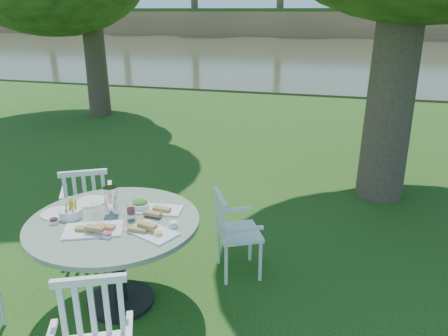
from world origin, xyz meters
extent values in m
plane|color=#12360B|center=(0.00, 0.00, 0.00)|extent=(140.00, 140.00, 0.00)
cylinder|color=black|center=(-0.57, -1.05, 0.02)|extent=(0.56, 0.56, 0.04)
cylinder|color=black|center=(-0.57, -1.05, 0.39)|extent=(0.12, 0.12, 0.71)
cylinder|color=gray|center=(-0.57, -1.05, 0.77)|extent=(1.37, 1.37, 0.04)
cylinder|color=white|center=(0.51, -0.40, 0.20)|extent=(0.03, 0.03, 0.40)
cylinder|color=white|center=(0.35, -0.08, 0.20)|extent=(0.03, 0.03, 0.40)
cylinder|color=white|center=(0.23, -0.55, 0.20)|extent=(0.03, 0.03, 0.40)
cylinder|color=white|center=(0.06, -0.23, 0.20)|extent=(0.03, 0.03, 0.40)
cube|color=white|center=(0.29, -0.32, 0.42)|extent=(0.52, 0.54, 0.04)
cube|color=white|center=(0.13, -0.40, 0.61)|extent=(0.22, 0.38, 0.41)
cylinder|color=white|center=(-1.26, 0.02, 0.22)|extent=(0.04, 0.04, 0.45)
cylinder|color=white|center=(-1.60, -0.17, 0.22)|extent=(0.04, 0.04, 0.45)
cylinder|color=white|center=(-1.08, -0.29, 0.22)|extent=(0.04, 0.04, 0.45)
cylinder|color=white|center=(-1.43, -0.49, 0.22)|extent=(0.04, 0.04, 0.45)
cube|color=white|center=(-1.34, -0.23, 0.47)|extent=(0.60, 0.59, 0.04)
cube|color=white|center=(-1.25, -0.41, 0.68)|extent=(0.42, 0.26, 0.46)
cylinder|color=white|center=(-1.33, -1.55, 0.21)|extent=(0.03, 0.03, 0.41)
cube|color=white|center=(-0.24, -1.92, 0.66)|extent=(0.42, 0.23, 0.44)
cube|color=white|center=(-0.62, -1.25, 0.80)|extent=(0.50, 0.41, 0.02)
cube|color=white|center=(-0.18, -1.17, 0.80)|extent=(0.44, 0.35, 0.02)
cube|color=white|center=(-0.28, -0.79, 0.80)|extent=(0.40, 0.25, 0.02)
cylinder|color=white|center=(-1.06, -1.08, 0.80)|extent=(0.26, 0.26, 0.01)
cylinder|color=white|center=(-0.93, -0.79, 0.80)|extent=(0.26, 0.26, 0.01)
cylinder|color=white|center=(-0.92, -1.10, 0.83)|extent=(0.19, 0.19, 0.07)
cylinder|color=white|center=(-0.46, -0.80, 0.82)|extent=(0.16, 0.16, 0.05)
cylinder|color=silver|center=(-0.64, -0.94, 0.91)|extent=(0.12, 0.12, 0.23)
cylinder|color=white|center=(-0.43, -1.00, 0.89)|extent=(0.08, 0.08, 0.21)
cylinder|color=white|center=(-0.77, -0.98, 0.84)|extent=(0.06, 0.06, 0.10)
cylinder|color=white|center=(-0.68, -1.07, 0.85)|extent=(0.07, 0.07, 0.12)
cylinder|color=white|center=(-0.46, -1.32, 0.80)|extent=(0.07, 0.07, 0.03)
cylinder|color=white|center=(-0.11, -1.21, 0.80)|extent=(0.07, 0.07, 0.03)
cylinder|color=white|center=(-0.06, -1.03, 0.81)|extent=(0.07, 0.07, 0.03)
cylinder|color=white|center=(-0.98, -1.23, 0.80)|extent=(0.07, 0.07, 0.03)
cube|color=#373A22|center=(0.00, 23.00, 0.00)|extent=(100.00, 28.00, 0.12)
cube|color=olive|center=(0.00, 38.50, 1.10)|extent=(100.00, 3.00, 2.20)
cube|color=#12360B|center=(0.00, 46.00, 2.35)|extent=(100.00, 18.00, 0.30)
camera|label=1|loc=(1.13, -3.82, 2.37)|focal=35.00mm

